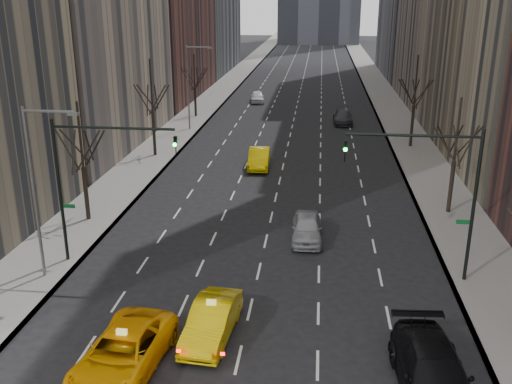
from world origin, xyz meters
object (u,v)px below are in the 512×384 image
(taxi_suv, at_px, (123,353))
(parked_suv_black, at_px, (433,374))
(taxi_sedan, at_px, (212,321))
(silver_sedan_ahead, at_px, (307,228))

(taxi_suv, bearing_deg, parked_suv_black, 5.24)
(taxi_suv, distance_m, taxi_sedan, 4.11)
(taxi_sedan, xyz_separation_m, parked_suv_black, (8.87, -2.84, 0.11))
(silver_sedan_ahead, bearing_deg, taxi_suv, -118.14)
(taxi_suv, relative_size, parked_suv_black, 0.97)
(taxi_sedan, relative_size, silver_sedan_ahead, 1.08)
(taxi_suv, height_order, taxi_sedan, taxi_suv)
(silver_sedan_ahead, distance_m, parked_suv_black, 14.71)
(taxi_suv, xyz_separation_m, parked_suv_black, (11.92, -0.09, 0.07))
(taxi_sedan, height_order, parked_suv_black, parked_suv_black)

